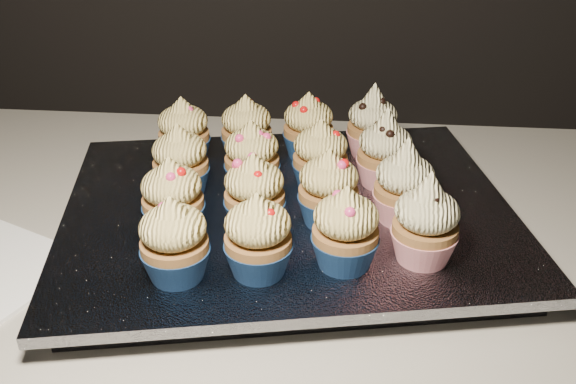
# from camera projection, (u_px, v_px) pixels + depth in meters

# --- Properties ---
(worktop) EXTENTS (2.44, 0.64, 0.04)m
(worktop) POSITION_uv_depth(u_px,v_px,m) (117.00, 229.00, 0.76)
(worktop) COLOR beige
(worktop) RESTS_ON cabinet
(baking_tray) EXTENTS (0.50, 0.42, 0.02)m
(baking_tray) POSITION_uv_depth(u_px,v_px,m) (288.00, 222.00, 0.71)
(baking_tray) COLOR black
(baking_tray) RESTS_ON worktop
(foil_lining) EXTENTS (0.55, 0.46, 0.01)m
(foil_lining) POSITION_uv_depth(u_px,v_px,m) (288.00, 209.00, 0.71)
(foil_lining) COLOR silver
(foil_lining) RESTS_ON baking_tray
(cupcake_0) EXTENTS (0.06, 0.06, 0.08)m
(cupcake_0) POSITION_uv_depth(u_px,v_px,m) (174.00, 242.00, 0.57)
(cupcake_0) COLOR navy
(cupcake_0) RESTS_ON foil_lining
(cupcake_1) EXTENTS (0.06, 0.06, 0.08)m
(cupcake_1) POSITION_uv_depth(u_px,v_px,m) (258.00, 238.00, 0.58)
(cupcake_1) COLOR navy
(cupcake_1) RESTS_ON foil_lining
(cupcake_2) EXTENTS (0.06, 0.06, 0.08)m
(cupcake_2) POSITION_uv_depth(u_px,v_px,m) (345.00, 231.00, 0.59)
(cupcake_2) COLOR navy
(cupcake_2) RESTS_ON foil_lining
(cupcake_3) EXTENTS (0.06, 0.06, 0.10)m
(cupcake_3) POSITION_uv_depth(u_px,v_px,m) (426.00, 223.00, 0.59)
(cupcake_3) COLOR red
(cupcake_3) RESTS_ON foil_lining
(cupcake_4) EXTENTS (0.06, 0.06, 0.08)m
(cupcake_4) POSITION_uv_depth(u_px,v_px,m) (173.00, 199.00, 0.64)
(cupcake_4) COLOR navy
(cupcake_4) RESTS_ON foil_lining
(cupcake_5) EXTENTS (0.06, 0.06, 0.08)m
(cupcake_5) POSITION_uv_depth(u_px,v_px,m) (254.00, 194.00, 0.65)
(cupcake_5) COLOR navy
(cupcake_5) RESTS_ON foil_lining
(cupcake_6) EXTENTS (0.06, 0.06, 0.08)m
(cupcake_6) POSITION_uv_depth(u_px,v_px,m) (328.00, 190.00, 0.65)
(cupcake_6) COLOR navy
(cupcake_6) RESTS_ON foil_lining
(cupcake_7) EXTENTS (0.06, 0.06, 0.10)m
(cupcake_7) POSITION_uv_depth(u_px,v_px,m) (404.00, 186.00, 0.66)
(cupcake_7) COLOR red
(cupcake_7) RESTS_ON foil_lining
(cupcake_8) EXTENTS (0.06, 0.06, 0.08)m
(cupcake_8) POSITION_uv_depth(u_px,v_px,m) (180.00, 162.00, 0.71)
(cupcake_8) COLOR navy
(cupcake_8) RESTS_ON foil_lining
(cupcake_9) EXTENTS (0.06, 0.06, 0.08)m
(cupcake_9) POSITION_uv_depth(u_px,v_px,m) (252.00, 158.00, 0.72)
(cupcake_9) COLOR navy
(cupcake_9) RESTS_ON foil_lining
(cupcake_10) EXTENTS (0.06, 0.06, 0.08)m
(cupcake_10) POSITION_uv_depth(u_px,v_px,m) (320.00, 157.00, 0.72)
(cupcake_10) COLOR navy
(cupcake_10) RESTS_ON foil_lining
(cupcake_11) EXTENTS (0.06, 0.06, 0.10)m
(cupcake_11) POSITION_uv_depth(u_px,v_px,m) (385.00, 152.00, 0.73)
(cupcake_11) COLOR red
(cupcake_11) RESTS_ON foil_lining
(cupcake_12) EXTENTS (0.06, 0.06, 0.08)m
(cupcake_12) POSITION_uv_depth(u_px,v_px,m) (184.00, 133.00, 0.78)
(cupcake_12) COLOR navy
(cupcake_12) RESTS_ON foil_lining
(cupcake_13) EXTENTS (0.06, 0.06, 0.08)m
(cupcake_13) POSITION_uv_depth(u_px,v_px,m) (247.00, 130.00, 0.78)
(cupcake_13) COLOR navy
(cupcake_13) RESTS_ON foil_lining
(cupcake_14) EXTENTS (0.06, 0.06, 0.08)m
(cupcake_14) POSITION_uv_depth(u_px,v_px,m) (308.00, 128.00, 0.79)
(cupcake_14) COLOR navy
(cupcake_14) RESTS_ON foil_lining
(cupcake_15) EXTENTS (0.06, 0.06, 0.10)m
(cupcake_15) POSITION_uv_depth(u_px,v_px,m) (372.00, 125.00, 0.79)
(cupcake_15) COLOR red
(cupcake_15) RESTS_ON foil_lining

